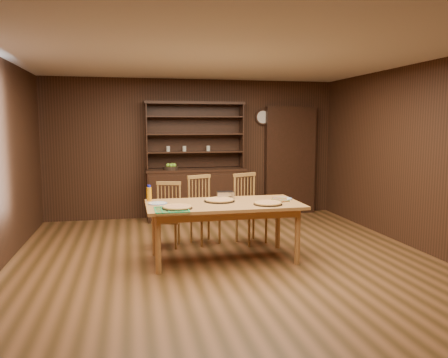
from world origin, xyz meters
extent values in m
plane|color=brown|center=(0.00, 0.00, 0.00)|extent=(6.00, 6.00, 0.00)
plane|color=silver|center=(0.00, 0.00, 2.60)|extent=(6.00, 6.00, 0.00)
plane|color=#391E12|center=(0.00, 3.00, 1.30)|extent=(5.50, 0.00, 5.50)
plane|color=#391E12|center=(0.00, -3.00, 1.30)|extent=(5.50, 0.00, 5.50)
plane|color=#391E12|center=(2.75, 0.00, 1.30)|extent=(0.00, 6.00, 6.00)
cube|color=black|center=(0.00, 2.74, 0.45)|extent=(1.80, 0.50, 0.90)
cube|color=black|center=(0.00, 2.74, 0.92)|extent=(1.84, 0.52, 0.04)
cube|color=black|center=(0.00, 2.97, 1.55)|extent=(1.80, 0.02, 1.20)
cube|color=black|center=(-0.89, 2.82, 1.55)|extent=(0.02, 0.32, 1.20)
cube|color=black|center=(0.89, 2.82, 1.55)|extent=(0.02, 0.32, 1.20)
cube|color=black|center=(0.00, 2.82, 2.15)|extent=(1.84, 0.34, 0.05)
cylinder|color=#AAA590|center=(-0.50, 2.82, 1.31)|extent=(0.07, 0.07, 0.10)
cylinder|color=#AAA590|center=(-0.20, 2.82, 1.31)|extent=(0.07, 0.07, 0.10)
cube|color=black|center=(1.90, 2.90, 1.05)|extent=(1.00, 0.18, 2.10)
cylinder|color=black|center=(1.35, 2.96, 1.90)|extent=(0.30, 0.04, 0.30)
cylinder|color=silver|center=(1.35, 2.94, 1.90)|extent=(0.24, 0.01, 0.24)
cube|color=#A9683A|center=(-0.02, 0.17, 0.73)|extent=(1.97, 0.99, 0.04)
cylinder|color=#A9683A|center=(-0.89, -0.21, 0.35)|extent=(0.07, 0.07, 0.71)
cylinder|color=#A9683A|center=(-0.89, 0.54, 0.35)|extent=(0.07, 0.07, 0.71)
cylinder|color=#A9683A|center=(0.85, -0.21, 0.35)|extent=(0.07, 0.07, 0.71)
cylinder|color=#A9683A|center=(0.85, 0.54, 0.35)|extent=(0.07, 0.07, 0.71)
cube|color=#B3833D|center=(-0.69, 0.94, 0.39)|extent=(0.46, 0.45, 0.04)
cylinder|color=#B3833D|center=(-0.87, 0.85, 0.18)|extent=(0.03, 0.03, 0.37)
cylinder|color=#B3833D|center=(-0.79, 1.11, 0.18)|extent=(0.03, 0.03, 0.37)
cylinder|color=#B3833D|center=(-0.59, 0.77, 0.18)|extent=(0.03, 0.03, 0.37)
cylinder|color=#B3833D|center=(-0.51, 1.03, 0.18)|extent=(0.03, 0.03, 0.37)
cube|color=#B3833D|center=(-0.65, 1.09, 0.90)|extent=(0.36, 0.13, 0.05)
cube|color=#B3833D|center=(-0.12, 1.00, 0.42)|extent=(0.53, 0.52, 0.04)
cylinder|color=#B3833D|center=(-0.21, 0.81, 0.20)|extent=(0.04, 0.04, 0.40)
cylinder|color=#B3833D|center=(-0.32, 1.08, 0.20)|extent=(0.04, 0.04, 0.40)
cylinder|color=#B3833D|center=(0.08, 0.93, 0.20)|extent=(0.04, 0.04, 0.40)
cylinder|color=#B3833D|center=(-0.04, 1.20, 0.20)|extent=(0.04, 0.04, 0.40)
cube|color=#B3833D|center=(-0.19, 1.16, 0.98)|extent=(0.37, 0.19, 0.05)
cube|color=#B3833D|center=(0.55, 0.89, 0.43)|extent=(0.54, 0.53, 0.04)
cylinder|color=#B3833D|center=(0.46, 0.69, 0.21)|extent=(0.04, 0.04, 0.41)
cylinder|color=#B3833D|center=(0.35, 0.96, 0.21)|extent=(0.04, 0.04, 0.41)
cylinder|color=#B3833D|center=(0.76, 0.81, 0.21)|extent=(0.04, 0.04, 0.41)
cylinder|color=#B3833D|center=(0.64, 1.09, 0.21)|extent=(0.04, 0.04, 0.41)
cube|color=#B3833D|center=(0.49, 1.05, 1.01)|extent=(0.38, 0.19, 0.05)
cylinder|color=black|center=(-0.65, -0.09, 0.76)|extent=(0.37, 0.37, 0.01)
cylinder|color=tan|center=(-0.65, -0.09, 0.77)|extent=(0.34, 0.34, 0.02)
torus|color=#D4914C|center=(-0.65, -0.09, 0.77)|extent=(0.35, 0.35, 0.03)
cylinder|color=black|center=(0.50, -0.06, 0.76)|extent=(0.37, 0.37, 0.01)
cylinder|color=tan|center=(0.50, -0.06, 0.77)|extent=(0.34, 0.34, 0.02)
torus|color=#D4914C|center=(0.50, -0.06, 0.77)|extent=(0.35, 0.35, 0.03)
cylinder|color=black|center=(-0.05, 0.29, 0.76)|extent=(0.41, 0.41, 0.01)
cylinder|color=tan|center=(-0.05, 0.29, 0.77)|extent=(0.37, 0.37, 0.02)
torus|color=#D4914C|center=(-0.05, 0.29, 0.77)|extent=(0.38, 0.38, 0.03)
cylinder|color=silver|center=(-0.86, 0.27, 0.76)|extent=(0.24, 0.24, 0.01)
torus|color=#3858AA|center=(-0.86, 0.27, 0.76)|extent=(0.25, 0.25, 0.01)
cylinder|color=silver|center=(0.82, 0.27, 0.76)|extent=(0.25, 0.25, 0.01)
torus|color=#3858AA|center=(0.82, 0.27, 0.76)|extent=(0.25, 0.25, 0.01)
cube|color=silver|center=(0.08, 0.52, 0.80)|extent=(0.25, 0.19, 0.09)
cylinder|color=orange|center=(-0.95, 0.54, 0.84)|extent=(0.06, 0.06, 0.18)
cylinder|color=#161DB3|center=(-0.95, 0.54, 0.94)|extent=(0.04, 0.04, 0.03)
cube|color=red|center=(0.73, 0.14, 0.76)|extent=(0.23, 0.23, 0.01)
cube|color=red|center=(0.77, 0.27, 0.76)|extent=(0.26, 0.26, 0.02)
cylinder|color=black|center=(-0.47, 2.69, 0.97)|extent=(0.29, 0.29, 0.06)
sphere|color=#7DB630|center=(-0.52, 2.69, 1.02)|extent=(0.08, 0.08, 0.08)
sphere|color=#7DB630|center=(-0.44, 2.72, 1.02)|extent=(0.08, 0.08, 0.08)
sphere|color=#7DB630|center=(-0.47, 2.64, 1.02)|extent=(0.08, 0.08, 0.08)
sphere|color=#7DB630|center=(-0.41, 2.67, 1.02)|extent=(0.08, 0.08, 0.08)
camera|label=1|loc=(-1.18, -5.24, 1.75)|focal=35.00mm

